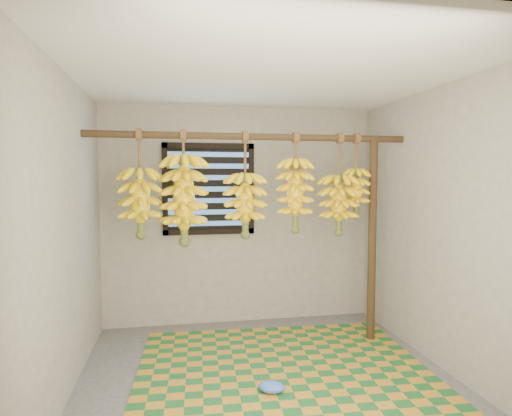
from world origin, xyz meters
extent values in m
cube|color=#4A4A4A|center=(0.00, 0.00, -0.01)|extent=(3.00, 3.00, 0.01)
cube|color=silver|center=(0.00, 0.00, 2.40)|extent=(3.00, 3.00, 0.01)
cube|color=gray|center=(0.00, 1.50, 1.20)|extent=(3.00, 0.01, 2.40)
cube|color=gray|center=(-1.50, 0.00, 1.20)|extent=(0.01, 3.00, 2.40)
cube|color=gray|center=(1.50, 0.00, 1.20)|extent=(0.01, 3.00, 2.40)
cube|color=black|center=(-0.35, 1.48, 1.50)|extent=(1.00, 0.04, 1.00)
cylinder|color=#3D2D17|center=(0.00, 0.70, 2.00)|extent=(3.00, 0.06, 0.06)
cylinder|color=#3D2D17|center=(1.20, 0.70, 1.00)|extent=(0.08, 0.08, 2.00)
cube|color=#1B5E28|center=(0.17, 0.22, 0.01)|extent=(2.53, 2.07, 0.01)
ellipsoid|color=blue|center=(-0.02, -0.18, 0.05)|extent=(0.24, 0.21, 0.08)
cylinder|color=brown|center=(-1.02, 0.70, 1.85)|extent=(0.02, 0.02, 0.36)
cylinder|color=#4C5923|center=(-1.02, 0.70, 1.42)|extent=(0.06, 0.06, 0.57)
cylinder|color=brown|center=(-0.64, 0.70, 1.91)|extent=(0.02, 0.02, 0.24)
cylinder|color=#4C5923|center=(-0.64, 0.70, 1.44)|extent=(0.07, 0.07, 0.76)
cylinder|color=brown|center=(-0.07, 0.70, 1.83)|extent=(0.02, 0.02, 0.39)
cylinder|color=#4C5923|center=(-0.07, 0.70, 1.39)|extent=(0.06, 0.06, 0.55)
cylinder|color=brown|center=(0.41, 0.70, 1.90)|extent=(0.02, 0.02, 0.26)
cylinder|color=#4C5923|center=(0.41, 0.70, 1.48)|extent=(0.06, 0.06, 0.66)
cylinder|color=brown|center=(0.85, 0.70, 1.83)|extent=(0.02, 0.02, 0.41)
cylinder|color=#4C5923|center=(0.85, 0.70, 1.38)|extent=(0.06, 0.06, 0.54)
cylinder|color=brown|center=(1.02, 0.70, 1.86)|extent=(0.02, 0.02, 0.34)
cylinder|color=#4C5923|center=(1.02, 0.70, 1.49)|extent=(0.05, 0.05, 0.45)
camera|label=1|loc=(-0.71, -3.21, 1.61)|focal=30.00mm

